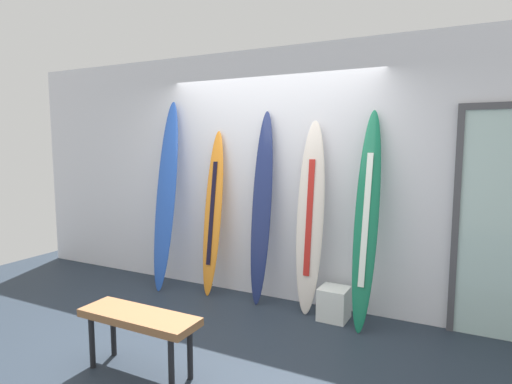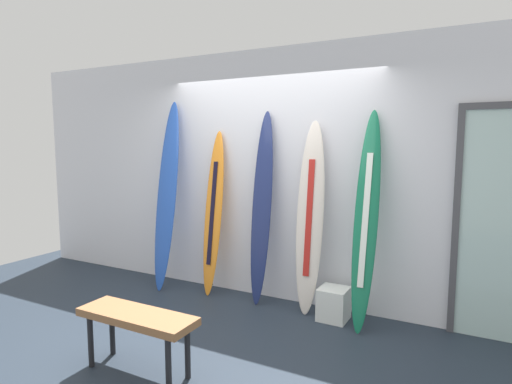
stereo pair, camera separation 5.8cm
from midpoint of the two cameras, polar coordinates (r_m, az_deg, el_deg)
name	(u,v)px [view 2 (the right image)]	position (r m, az deg, el deg)	size (l,w,h in m)	color
ground	(211,341)	(4.08, -5.64, -19.37)	(8.00, 8.00, 0.04)	#212B37
wall_back	(273,175)	(4.82, 2.69, 2.26)	(7.20, 0.20, 2.80)	silver
surfboard_cobalt	(167,195)	(5.20, -11.67, -0.47)	(0.29, 0.47, 2.27)	blue
surfboard_sunset	(213,215)	(4.94, -5.46, -3.06)	(0.23, 0.34, 1.91)	orange
surfboard_navy	(262,208)	(4.61, 1.13, -2.19)	(0.24, 0.33, 2.12)	navy
surfboard_ivory	(310,218)	(4.39, 7.70, -3.46)	(0.30, 0.32, 2.00)	silver
surfboard_emerald	(366,220)	(4.14, 15.06, -3.62)	(0.23, 0.52, 2.09)	#16704D
display_block_left	(334,304)	(4.45, 10.84, -14.64)	(0.29, 0.29, 0.32)	silver
bench	(137,321)	(3.49, -15.33, -16.48)	(0.98, 0.32, 0.48)	#8F5F39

